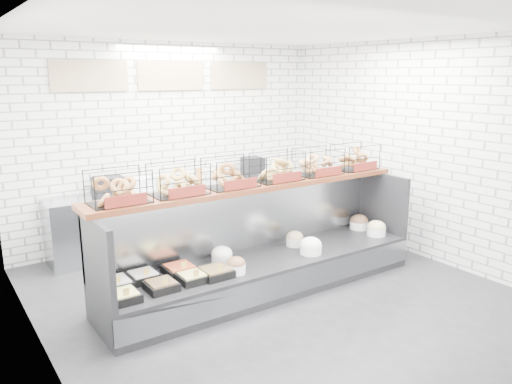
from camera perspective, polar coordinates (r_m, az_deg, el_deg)
ground at (r=5.90m, az=2.78°, el=-11.97°), size 5.50×5.50×0.00m
room_shell at (r=5.85m, az=-0.59°, el=8.78°), size 5.02×5.51×3.01m
display_case at (r=6.02m, az=0.71°, el=-8.05°), size 4.00×0.90×1.20m
bagel_shelf at (r=5.87m, az=-0.07°, el=2.19°), size 4.10×0.50×0.40m
prep_counter at (r=7.70m, az=-8.18°, el=-2.30°), size 4.00×0.60×1.20m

